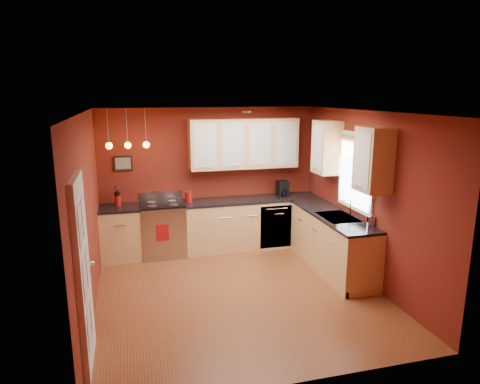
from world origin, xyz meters
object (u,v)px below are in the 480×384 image
object	(u,v)px
gas_range	(163,229)
sink	(338,218)
soap_pump	(371,219)
coffee_maker	(282,189)
red_canister	(189,197)

from	to	relation	value
gas_range	sink	bearing A→B (deg)	-29.78
sink	soap_pump	bearing A→B (deg)	-65.74
coffee_maker	soap_pump	xyz separation A→B (m)	(0.61, -2.09, -0.03)
gas_range	coffee_maker	distance (m)	2.34
sink	coffee_maker	distance (m)	1.59
red_canister	soap_pump	world-z (taller)	soap_pump
red_canister	coffee_maker	xyz separation A→B (m)	(1.79, 0.04, 0.04)
sink	red_canister	bearing A→B (deg)	145.00
red_canister	coffee_maker	world-z (taller)	coffee_maker
sink	coffee_maker	world-z (taller)	coffee_maker
gas_range	coffee_maker	xyz separation A→B (m)	(2.26, 0.04, 0.60)
soap_pump	sink	bearing A→B (deg)	114.26
soap_pump	gas_range	bearing A→B (deg)	144.45
sink	soap_pump	size ratio (longest dim) A/B	3.19
sink	coffee_maker	size ratio (longest dim) A/B	2.36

